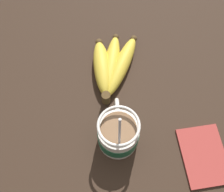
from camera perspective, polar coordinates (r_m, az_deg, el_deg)
The scene contains 4 objects.
table at distance 72.62cm, azimuth 0.79°, elevation -3.08°, with size 122.61×122.61×2.89cm.
coffee_mug at distance 65.10cm, azimuth 1.48°, elevation -6.93°, with size 12.17×8.71×16.41cm.
banana_bunch at distance 74.50cm, azimuth -0.10°, elevation 5.46°, with size 19.01×12.30×4.26cm.
napkin at distance 70.30cm, azimuth 16.44°, elevation -10.44°, with size 14.04×10.59×0.60cm.
Camera 1 is at (-27.98, 2.11, 68.43)cm, focal length 50.00 mm.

